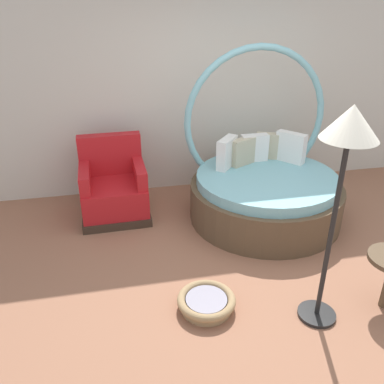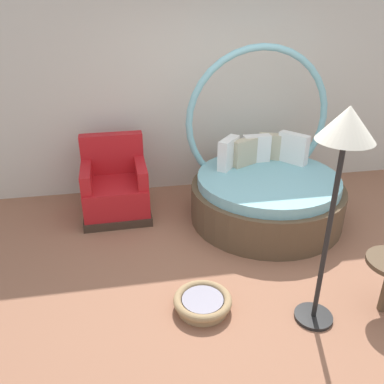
{
  "view_description": "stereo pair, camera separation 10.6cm",
  "coord_description": "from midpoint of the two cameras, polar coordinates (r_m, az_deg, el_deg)",
  "views": [
    {
      "loc": [
        -1.31,
        -3.0,
        2.47
      ],
      "look_at": [
        -0.52,
        0.78,
        0.55
      ],
      "focal_mm": 37.44,
      "sensor_mm": 36.0,
      "label": 1
    },
    {
      "loc": [
        -1.2,
        -3.02,
        2.47
      ],
      "look_at": [
        -0.52,
        0.78,
        0.55
      ],
      "focal_mm": 37.44,
      "sensor_mm": 36.0,
      "label": 2
    }
  ],
  "objects": [
    {
      "name": "ground_plane",
      "position": [
        4.09,
        10.08,
        -11.32
      ],
      "size": [
        8.0,
        8.0,
        0.02
      ],
      "primitive_type": "cube",
      "color": "#936047"
    },
    {
      "name": "back_wall",
      "position": [
        5.41,
        3.51,
        17.1
      ],
      "size": [
        8.0,
        0.12,
        3.2
      ],
      "primitive_type": "cube",
      "color": "beige",
      "rests_on": "ground_plane"
    },
    {
      "name": "round_daybed",
      "position": [
        4.89,
        10.99,
        0.74
      ],
      "size": [
        1.8,
        1.8,
        1.98
      ],
      "color": "brown",
      "rests_on": "ground_plane"
    },
    {
      "name": "red_armchair",
      "position": [
        4.98,
        -10.26,
        0.56
      ],
      "size": [
        0.82,
        0.82,
        0.94
      ],
      "color": "#38281E",
      "rests_on": "ground_plane"
    },
    {
      "name": "pet_basket",
      "position": [
        3.59,
        2.4,
        -15.44
      ],
      "size": [
        0.51,
        0.51,
        0.13
      ],
      "color": "#9E7F56",
      "rests_on": "ground_plane"
    },
    {
      "name": "floor_lamp",
      "position": [
        2.94,
        21.73,
        5.93
      ],
      "size": [
        0.4,
        0.4,
        1.82
      ],
      "color": "black",
      "rests_on": "ground_plane"
    }
  ]
}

